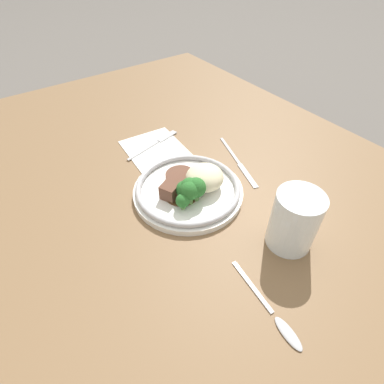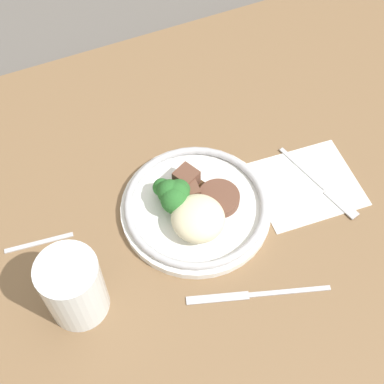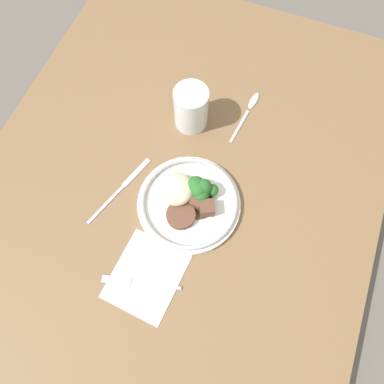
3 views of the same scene
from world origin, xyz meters
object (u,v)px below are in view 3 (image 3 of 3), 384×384
object	(u,v)px
knife	(122,188)
juice_glass	(191,110)
fork	(133,282)
spoon	(250,107)
plate	(189,199)

from	to	relation	value
knife	juice_glass	bearing A→B (deg)	-2.48
fork	spoon	distance (m)	0.52
plate	spoon	size ratio (longest dim) A/B	1.42
juice_glass	spoon	bearing A→B (deg)	-53.62
plate	knife	xyz separation A→B (m)	(-0.02, 0.16, -0.02)
plate	fork	bearing A→B (deg)	168.14
plate	spoon	xyz separation A→B (m)	(0.30, -0.05, -0.02)
spoon	plate	bearing A→B (deg)	177.09
juice_glass	fork	world-z (taller)	juice_glass
fork	spoon	xyz separation A→B (m)	(0.51, -0.10, -0.00)
plate	juice_glass	size ratio (longest dim) A/B	2.07
fork	plate	bearing A→B (deg)	-115.93
knife	spoon	world-z (taller)	spoon
plate	fork	distance (m)	0.22
juice_glass	knife	world-z (taller)	juice_glass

